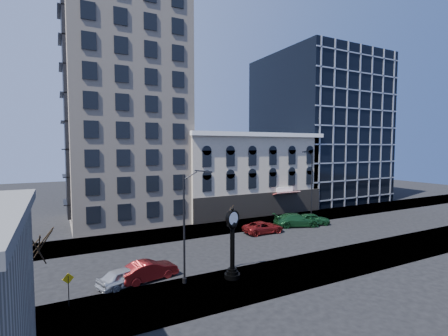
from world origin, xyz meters
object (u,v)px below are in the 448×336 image
street_clock (232,246)px  warning_sign (68,284)px  street_lamp_near (192,196)px  car_near_a (125,276)px  car_near_b (149,270)px

street_clock → warning_sign: (-11.57, 0.83, -0.99)m
street_lamp_near → car_near_a: 7.86m
street_clock → street_lamp_near: street_lamp_near is taller
warning_sign → street_clock: bearing=-18.3°
street_lamp_near → warning_sign: size_ratio=3.94×
car_near_b → street_lamp_near: bearing=-140.1°
street_lamp_near → car_near_a: size_ratio=2.12×
car_near_a → car_near_b: 1.90m
street_clock → warning_sign: 11.64m
street_clock → street_lamp_near: (-3.04, 0.70, 4.06)m
car_near_a → car_near_b: size_ratio=0.90×
street_clock → street_lamp_near: bearing=148.0°
warning_sign → car_near_a: size_ratio=0.54×
warning_sign → street_lamp_near: bearing=-15.1°
car_near_a → warning_sign: bearing=96.1°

